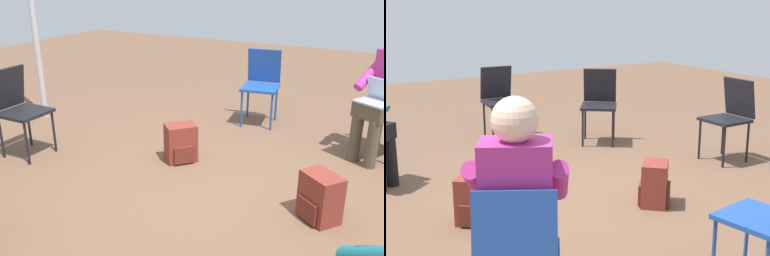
{
  "view_description": "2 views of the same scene",
  "coord_description": "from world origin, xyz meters",
  "views": [
    {
      "loc": [
        -1.24,
        2.76,
        1.75
      ],
      "look_at": [
        0.06,
        0.27,
        0.67
      ],
      "focal_mm": 40.0,
      "sensor_mm": 36.0,
      "label": 1
    },
    {
      "loc": [
        -2.12,
        -3.67,
        1.68
      ],
      "look_at": [
        0.21,
        0.14,
        0.57
      ],
      "focal_mm": 50.0,
      "sensor_mm": 36.0,
      "label": 2
    }
  ],
  "objects": [
    {
      "name": "backpack_near_laptop_user",
      "position": [
        -0.81,
        -0.06,
        0.16
      ],
      "size": [
        0.34,
        0.33,
        0.36
      ],
      "rotation": [
        0.0,
        0.0,
        5.62
      ],
      "color": "maroon",
      "rests_on": "ground"
    },
    {
      "name": "chair_east",
      "position": [
        2.02,
        0.09,
        0.5
      ],
      "size": [
        0.44,
        0.4,
        0.85
      ],
      "rotation": [
        0.0,
        0.0,
        1.57
      ],
      "color": "black",
      "rests_on": "ground"
    },
    {
      "name": "tent_pole_near",
      "position": [
        2.66,
        -0.81,
        1.33
      ],
      "size": [
        0.07,
        0.07,
        2.66
      ],
      "primitive_type": "cylinder",
      "color": "#B2B2B7",
      "rests_on": "ground"
    },
    {
      "name": "chair_south",
      "position": [
        0.26,
        -1.86,
        0.5
      ],
      "size": [
        0.45,
        0.49,
        0.85
      ],
      "rotation": [
        0.0,
        0.0,
        0.15
      ],
      "color": "#1E4799",
      "rests_on": "ground"
    },
    {
      "name": "ground_plane",
      "position": [
        0.0,
        0.0,
        0.0
      ],
      "size": [
        14.0,
        14.0,
        0.0
      ],
      "primitive_type": "plane",
      "color": "brown"
    },
    {
      "name": "backpack_by_empty_chair",
      "position": [
        0.57,
        -0.48,
        0.16
      ],
      "size": [
        0.34,
        0.34,
        0.36
      ],
      "rotation": [
        0.0,
        0.0,
        3.95
      ],
      "color": "maroon",
      "rests_on": "ground"
    }
  ]
}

